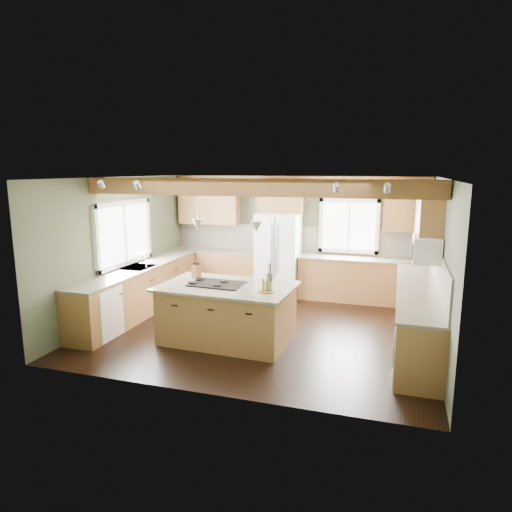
% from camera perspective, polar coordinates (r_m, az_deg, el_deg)
% --- Properties ---
extents(floor, '(5.60, 5.60, 0.00)m').
position_cam_1_polar(floor, '(8.10, 1.00, -8.96)').
color(floor, black).
rests_on(floor, ground).
extents(ceiling, '(5.60, 5.60, 0.00)m').
position_cam_1_polar(ceiling, '(7.62, 1.07, 9.76)').
color(ceiling, silver).
rests_on(ceiling, wall_back).
extents(wall_back, '(5.60, 0.00, 5.60)m').
position_cam_1_polar(wall_back, '(10.14, 5.03, 2.63)').
color(wall_back, '#434A34').
rests_on(wall_back, ground).
extents(wall_left, '(0.00, 5.00, 5.00)m').
position_cam_1_polar(wall_left, '(8.94, -16.45, 1.11)').
color(wall_left, '#434A34').
rests_on(wall_left, ground).
extents(wall_right, '(0.00, 5.00, 5.00)m').
position_cam_1_polar(wall_right, '(7.48, 22.08, -1.10)').
color(wall_right, '#434A34').
rests_on(wall_right, ground).
extents(ceiling_beam, '(5.55, 0.26, 0.26)m').
position_cam_1_polar(ceiling_beam, '(6.92, -0.68, 8.57)').
color(ceiling_beam, '#543618').
rests_on(ceiling_beam, ceiling).
extents(soffit_trim, '(5.55, 0.20, 0.10)m').
position_cam_1_polar(soffit_trim, '(9.94, 5.02, 9.64)').
color(soffit_trim, '#543618').
rests_on(soffit_trim, ceiling).
extents(backsplash_back, '(5.58, 0.03, 0.58)m').
position_cam_1_polar(backsplash_back, '(10.14, 5.00, 2.12)').
color(backsplash_back, brown).
rests_on(backsplash_back, wall_back).
extents(backsplash_right, '(0.03, 3.70, 0.58)m').
position_cam_1_polar(backsplash_right, '(7.54, 21.89, -1.69)').
color(backsplash_right, brown).
rests_on(backsplash_right, wall_right).
extents(base_cab_back_left, '(2.02, 0.60, 0.88)m').
position_cam_1_polar(base_cab_back_left, '(10.55, -4.95, -1.80)').
color(base_cab_back_left, brown).
rests_on(base_cab_back_left, floor).
extents(counter_back_left, '(2.06, 0.64, 0.04)m').
position_cam_1_polar(counter_back_left, '(10.46, -4.99, 0.66)').
color(counter_back_left, brown).
rests_on(counter_back_left, base_cab_back_left).
extents(base_cab_back_right, '(2.62, 0.60, 0.88)m').
position_cam_1_polar(base_cab_back_right, '(9.81, 13.10, -3.02)').
color(base_cab_back_right, brown).
rests_on(base_cab_back_right, floor).
extents(counter_back_right, '(2.66, 0.64, 0.04)m').
position_cam_1_polar(counter_back_right, '(9.71, 13.22, -0.38)').
color(counter_back_right, brown).
rests_on(counter_back_right, base_cab_back_right).
extents(base_cab_left, '(0.60, 3.70, 0.88)m').
position_cam_1_polar(base_cab_left, '(9.00, -14.39, -4.32)').
color(base_cab_left, brown).
rests_on(base_cab_left, floor).
extents(counter_left, '(0.64, 3.74, 0.04)m').
position_cam_1_polar(counter_left, '(8.90, -14.53, -1.46)').
color(counter_left, brown).
rests_on(counter_left, base_cab_left).
extents(base_cab_right, '(0.60, 3.70, 0.88)m').
position_cam_1_polar(base_cab_right, '(7.72, 19.36, -7.16)').
color(base_cab_right, brown).
rests_on(base_cab_right, floor).
extents(counter_right, '(0.64, 3.74, 0.04)m').
position_cam_1_polar(counter_right, '(7.60, 19.58, -3.85)').
color(counter_right, brown).
rests_on(counter_right, base_cab_right).
extents(upper_cab_back_left, '(1.40, 0.35, 0.90)m').
position_cam_1_polar(upper_cab_back_left, '(10.51, -5.84, 6.47)').
color(upper_cab_back_left, brown).
rests_on(upper_cab_back_left, wall_back).
extents(upper_cab_over_fridge, '(0.96, 0.35, 0.70)m').
position_cam_1_polar(upper_cab_over_fridge, '(9.96, 3.19, 7.42)').
color(upper_cab_over_fridge, brown).
rests_on(upper_cab_over_fridge, wall_back).
extents(upper_cab_right, '(0.35, 2.20, 0.90)m').
position_cam_1_polar(upper_cab_right, '(8.26, 20.72, 4.63)').
color(upper_cab_right, brown).
rests_on(upper_cab_right, wall_right).
extents(upper_cab_back_corner, '(0.90, 0.35, 0.90)m').
position_cam_1_polar(upper_cab_back_corner, '(9.67, 18.36, 5.60)').
color(upper_cab_back_corner, brown).
rests_on(upper_cab_back_corner, wall_back).
extents(window_left, '(0.04, 1.60, 1.05)m').
position_cam_1_polar(window_left, '(8.94, -16.25, 2.74)').
color(window_left, white).
rests_on(window_left, wall_left).
extents(window_back, '(1.10, 0.04, 1.00)m').
position_cam_1_polar(window_back, '(9.91, 11.54, 3.72)').
color(window_back, white).
rests_on(window_back, wall_back).
extents(sink, '(0.50, 0.65, 0.03)m').
position_cam_1_polar(sink, '(8.90, -14.53, -1.43)').
color(sink, '#262628').
rests_on(sink, counter_left).
extents(faucet, '(0.02, 0.02, 0.28)m').
position_cam_1_polar(faucet, '(8.77, -13.57, -0.59)').
color(faucet, '#B2B2B7').
rests_on(faucet, sink).
extents(dishwasher, '(0.60, 0.60, 0.84)m').
position_cam_1_polar(dishwasher, '(7.97, -19.24, -6.65)').
color(dishwasher, white).
rests_on(dishwasher, floor).
extents(oven, '(0.60, 0.72, 0.84)m').
position_cam_1_polar(oven, '(6.50, 19.60, -10.70)').
color(oven, white).
rests_on(oven, floor).
extents(microwave, '(0.40, 0.70, 0.38)m').
position_cam_1_polar(microwave, '(7.37, 20.55, 0.82)').
color(microwave, white).
rests_on(microwave, wall_right).
extents(pendant_left, '(0.18, 0.18, 0.16)m').
position_cam_1_polar(pendant_left, '(7.31, -7.30, 3.97)').
color(pendant_left, '#B2B2B7').
rests_on(pendant_left, ceiling).
extents(pendant_right, '(0.18, 0.18, 0.16)m').
position_cam_1_polar(pendant_right, '(6.92, 0.02, 3.67)').
color(pendant_right, '#B2B2B7').
rests_on(pendant_right, ceiling).
extents(refrigerator, '(0.90, 0.74, 1.80)m').
position_cam_1_polar(refrigerator, '(9.91, 2.82, 0.13)').
color(refrigerator, white).
rests_on(refrigerator, floor).
extents(island, '(2.03, 1.29, 0.88)m').
position_cam_1_polar(island, '(7.42, -3.60, -7.28)').
color(island, olive).
rests_on(island, floor).
extents(island_top, '(2.16, 1.43, 0.04)m').
position_cam_1_polar(island_top, '(7.29, -3.65, -3.84)').
color(island_top, brown).
rests_on(island_top, island).
extents(cooktop, '(0.88, 0.61, 0.02)m').
position_cam_1_polar(cooktop, '(7.34, -4.83, -3.50)').
color(cooktop, black).
rests_on(cooktop, island_top).
extents(knife_block, '(0.16, 0.14, 0.22)m').
position_cam_1_polar(knife_block, '(7.77, -7.47, -1.99)').
color(knife_block, brown).
rests_on(knife_block, island_top).
extents(utensil_crock, '(0.12, 0.12, 0.14)m').
position_cam_1_polar(utensil_crock, '(7.48, 1.68, -2.73)').
color(utensil_crock, '#453A37').
rests_on(utensil_crock, island_top).
extents(bottle_tray, '(0.30, 0.30, 0.22)m').
position_cam_1_polar(bottle_tray, '(6.87, 1.25, -3.60)').
color(bottle_tray, brown).
rests_on(bottle_tray, island_top).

